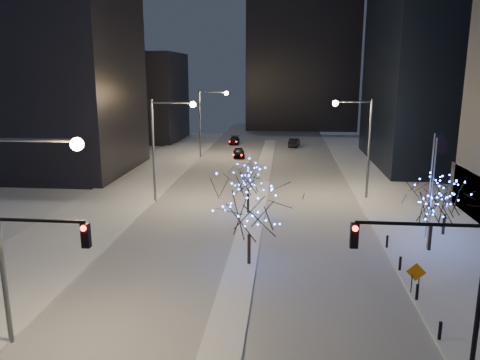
# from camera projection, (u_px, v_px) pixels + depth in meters

# --- Properties ---
(road) EXTENTS (20.00, 130.00, 0.02)m
(road) POSITION_uv_depth(u_px,v_px,m) (260.00, 185.00, 53.23)
(road) COLOR #A3A7B1
(road) RESTS_ON ground
(median) EXTENTS (2.00, 80.00, 0.15)m
(median) POSITION_uv_depth(u_px,v_px,m) (258.00, 195.00, 48.36)
(median) COLOR white
(median) RESTS_ON ground
(east_sidewalk) EXTENTS (10.00, 90.00, 0.15)m
(east_sidewalk) POSITION_uv_depth(u_px,v_px,m) (438.00, 232.00, 37.24)
(east_sidewalk) COLOR white
(east_sidewalk) RESTS_ON ground
(west_sidewalk) EXTENTS (8.00, 90.00, 0.15)m
(west_sidewalk) POSITION_uv_depth(u_px,v_px,m) (87.00, 221.00, 39.99)
(west_sidewalk) COLOR white
(west_sidewalk) RESTS_ON ground
(filler_west_near) EXTENTS (22.00, 18.00, 24.00)m
(filler_west_near) POSITION_uv_depth(u_px,v_px,m) (39.00, 76.00, 58.04)
(filler_west_near) COLOR black
(filler_west_near) RESTS_ON ground
(filler_west_far) EXTENTS (18.00, 16.00, 16.00)m
(filler_west_far) POSITION_uv_depth(u_px,v_px,m) (133.00, 97.00, 87.84)
(filler_west_far) COLOR black
(filler_west_far) RESTS_ON ground
(horizon_block) EXTENTS (24.00, 14.00, 42.00)m
(horizon_block) POSITION_uv_depth(u_px,v_px,m) (303.00, 33.00, 103.22)
(horizon_block) COLOR black
(horizon_block) RESTS_ON ground
(street_lamp_w_near) EXTENTS (4.40, 0.56, 10.00)m
(street_lamp_w_near) POSITION_uv_depth(u_px,v_px,m) (18.00, 212.00, 20.61)
(street_lamp_w_near) COLOR #595E66
(street_lamp_w_near) RESTS_ON ground
(street_lamp_w_mid) EXTENTS (4.40, 0.56, 10.00)m
(street_lamp_w_mid) POSITION_uv_depth(u_px,v_px,m) (164.00, 136.00, 44.86)
(street_lamp_w_mid) COLOR #595E66
(street_lamp_w_mid) RESTS_ON ground
(street_lamp_w_far) EXTENTS (4.40, 0.56, 10.00)m
(street_lamp_w_far) POSITION_uv_depth(u_px,v_px,m) (207.00, 114.00, 69.10)
(street_lamp_w_far) COLOR #595E66
(street_lamp_w_far) RESTS_ON ground
(street_lamp_east) EXTENTS (3.90, 0.56, 10.00)m
(street_lamp_east) POSITION_uv_depth(u_px,v_px,m) (360.00, 135.00, 45.97)
(street_lamp_east) COLOR #595E66
(street_lamp_east) RESTS_ON ground
(traffic_signal_west) EXTENTS (5.26, 0.43, 7.00)m
(traffic_signal_west) POSITION_uv_depth(u_px,v_px,m) (7.00, 267.00, 19.01)
(traffic_signal_west) COLOR black
(traffic_signal_west) RESTS_ON ground
(traffic_signal_east) EXTENTS (5.26, 0.43, 7.00)m
(traffic_signal_east) POSITION_uv_depth(u_px,v_px,m) (441.00, 274.00, 18.33)
(traffic_signal_east) COLOR black
(traffic_signal_east) RESTS_ON ground
(flagpoles) EXTENTS (1.35, 2.60, 8.00)m
(flagpoles) POSITION_uv_depth(u_px,v_px,m) (433.00, 182.00, 33.67)
(flagpoles) COLOR silver
(flagpoles) RESTS_ON east_sidewalk
(bollards) EXTENTS (0.16, 12.16, 0.90)m
(bollards) POSITION_uv_depth(u_px,v_px,m) (408.00, 277.00, 27.88)
(bollards) COLOR black
(bollards) RESTS_ON east_sidewalk
(car_near) EXTENTS (2.18, 4.36, 1.43)m
(car_near) POSITION_uv_depth(u_px,v_px,m) (239.00, 153.00, 70.28)
(car_near) COLOR black
(car_near) RESTS_ON ground
(car_mid) EXTENTS (2.18, 4.61, 1.46)m
(car_mid) POSITION_uv_depth(u_px,v_px,m) (294.00, 142.00, 80.44)
(car_mid) COLOR black
(car_mid) RESTS_ON ground
(car_far) EXTENTS (1.96, 4.45, 1.27)m
(car_far) POSITION_uv_depth(u_px,v_px,m) (234.00, 140.00, 83.40)
(car_far) COLOR black
(car_far) RESTS_ON ground
(holiday_tree_median_near) EXTENTS (5.77, 5.77, 6.18)m
(holiday_tree_median_near) POSITION_uv_depth(u_px,v_px,m) (249.00, 207.00, 30.09)
(holiday_tree_median_near) COLOR black
(holiday_tree_median_near) RESTS_ON median
(holiday_tree_median_far) EXTENTS (4.55, 4.55, 4.67)m
(holiday_tree_median_far) POSITION_uv_depth(u_px,v_px,m) (248.00, 179.00, 41.57)
(holiday_tree_median_far) COLOR black
(holiday_tree_median_far) RESTS_ON median
(holiday_tree_plaza_near) EXTENTS (4.63, 4.63, 5.16)m
(holiday_tree_plaza_near) POSITION_uv_depth(u_px,v_px,m) (433.00, 204.00, 32.52)
(holiday_tree_plaza_near) COLOR black
(holiday_tree_plaza_near) RESTS_ON east_sidewalk
(holiday_tree_plaza_far) EXTENTS (4.67, 4.67, 4.77)m
(holiday_tree_plaza_far) POSITION_uv_depth(u_px,v_px,m) (447.00, 197.00, 35.85)
(holiday_tree_plaza_far) COLOR black
(holiday_tree_plaza_far) RESTS_ON east_sidewalk
(construction_sign) EXTENTS (1.10, 0.17, 1.82)m
(construction_sign) POSITION_uv_depth(u_px,v_px,m) (416.00, 275.00, 26.61)
(construction_sign) COLOR black
(construction_sign) RESTS_ON east_sidewalk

